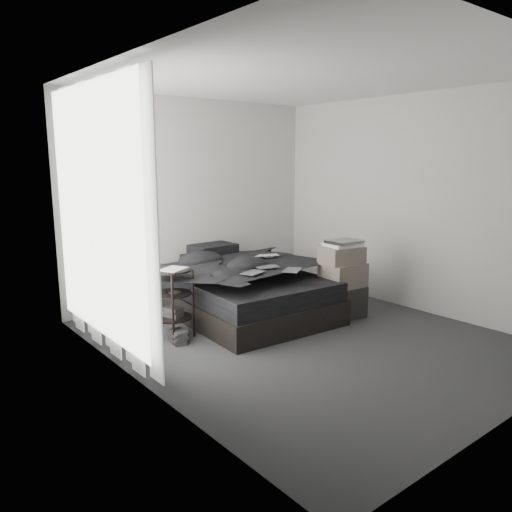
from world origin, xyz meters
TOP-DOWN VIEW (x-y plane):
  - floor at (0.00, 0.00)m, footprint 3.60×4.20m
  - ceiling at (0.00, 0.00)m, footprint 3.60×4.20m
  - wall_back at (0.00, 2.10)m, footprint 3.60×0.01m
  - wall_left at (-1.80, 0.00)m, footprint 0.01×4.20m
  - wall_right at (1.80, 0.00)m, footprint 0.01×4.20m
  - window_left at (-1.78, 0.90)m, footprint 0.02×2.00m
  - curtain_left at (-1.73, 0.90)m, footprint 0.06×2.12m
  - bed at (-0.00, 1.02)m, footprint 1.64×2.09m
  - mattress at (-0.00, 1.02)m, footprint 1.58×2.03m
  - duvet at (-0.01, 0.97)m, footprint 1.58×1.80m
  - pillow_lower at (-0.00, 1.80)m, footprint 0.63×0.45m
  - pillow_upper at (0.07, 1.78)m, footprint 0.58×0.41m
  - laptop at (0.37, 1.04)m, footprint 0.37×0.31m
  - comic_a at (-0.28, 0.50)m, footprint 0.29×0.24m
  - comic_b at (0.02, 0.63)m, footprint 0.29×0.23m
  - comic_c at (0.13, 0.33)m, footprint 0.30×0.27m
  - side_stand at (-1.06, 0.85)m, footprint 0.49×0.49m
  - papers at (-1.04, 0.85)m, footprint 0.34×0.31m
  - floor_books at (-1.10, 0.68)m, footprint 0.15×0.20m
  - box_lower at (0.85, 0.26)m, footprint 0.55×0.46m
  - box_mid at (0.86, 0.25)m, footprint 0.49×0.40m
  - box_upper at (0.84, 0.26)m, footprint 0.51×0.44m
  - art_book_white at (0.85, 0.26)m, footprint 0.42×0.36m
  - art_book_snake at (0.86, 0.25)m, footprint 0.38×0.31m

SIDE VIEW (x-z plane):
  - floor at x=0.00m, z-range -0.01..0.01m
  - floor_books at x=-1.10m, z-range 0.00..0.13m
  - bed at x=0.00m, z-range 0.00..0.27m
  - box_lower at x=0.85m, z-range 0.00..0.37m
  - side_stand at x=-1.06m, z-range 0.00..0.72m
  - mattress at x=0.00m, z-range 0.27..0.49m
  - box_mid at x=0.86m, z-range 0.37..0.65m
  - pillow_lower at x=0.00m, z-range 0.49..0.62m
  - duvet at x=-0.01m, z-range 0.49..0.72m
  - pillow_upper at x=0.07m, z-range 0.62..0.75m
  - comic_a at x=-0.28m, z-range 0.72..0.73m
  - comic_b at x=0.02m, z-range 0.72..0.73m
  - papers at x=-1.04m, z-range 0.72..0.74m
  - laptop at x=0.37m, z-range 0.72..0.74m
  - comic_c at x=0.13m, z-range 0.73..0.74m
  - box_upper at x=0.84m, z-range 0.65..0.84m
  - art_book_white at x=0.85m, z-range 0.84..0.88m
  - art_book_snake at x=0.86m, z-range 0.88..0.92m
  - curtain_left at x=-1.73m, z-range 0.04..2.52m
  - wall_back at x=0.00m, z-range 0.00..2.60m
  - wall_left at x=-1.80m, z-range 0.00..2.60m
  - wall_right at x=1.80m, z-range 0.00..2.60m
  - window_left at x=-1.78m, z-range 0.20..2.50m
  - ceiling at x=0.00m, z-range 2.60..2.60m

